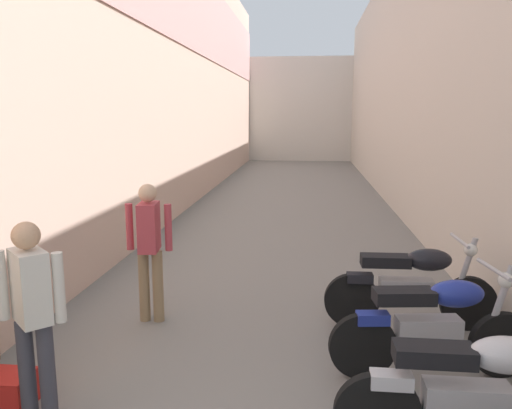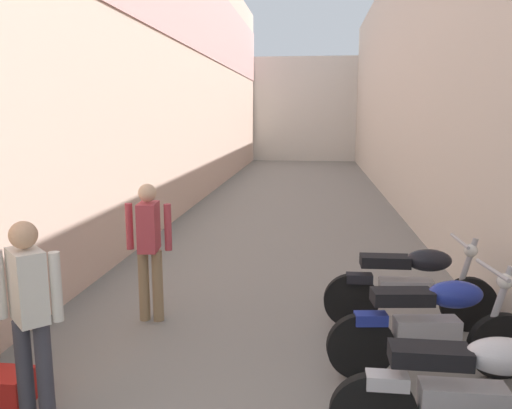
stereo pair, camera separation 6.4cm
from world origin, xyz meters
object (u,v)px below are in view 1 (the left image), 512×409
(motorcycle_third, at_px, (476,393))
(plastic_crate, at_px, (4,391))
(pedestrian_mid_alley, at_px, (32,309))
(motorcycle_fifth, at_px, (411,284))
(pedestrian_further_down, at_px, (149,242))
(motorcycle_fourth, at_px, (435,324))

(motorcycle_third, xyz_separation_m, plastic_crate, (-3.53, 0.28, -0.36))
(motorcycle_third, relative_size, pedestrian_mid_alley, 1.18)
(pedestrian_mid_alley, distance_m, plastic_crate, 0.89)
(motorcycle_fifth, xyz_separation_m, plastic_crate, (-3.53, -1.90, -0.36))
(motorcycle_third, height_order, pedestrian_further_down, pedestrian_further_down)
(motorcycle_third, xyz_separation_m, pedestrian_further_down, (-2.88, 2.09, 0.42))
(motorcycle_fifth, relative_size, plastic_crate, 4.21)
(motorcycle_fifth, bearing_deg, motorcycle_fourth, -90.00)
(motorcycle_fourth, relative_size, plastic_crate, 4.20)
(motorcycle_fourth, bearing_deg, motorcycle_third, -90.00)
(motorcycle_fourth, bearing_deg, plastic_crate, -166.62)
(motorcycle_fifth, bearing_deg, motorcycle_third, -90.00)
(pedestrian_further_down, height_order, plastic_crate, pedestrian_further_down)
(motorcycle_fifth, height_order, pedestrian_further_down, pedestrian_further_down)
(motorcycle_fifth, height_order, pedestrian_mid_alley, pedestrian_mid_alley)
(motorcycle_third, height_order, plastic_crate, motorcycle_third)
(pedestrian_further_down, xyz_separation_m, plastic_crate, (-0.65, -1.81, -0.78))
(motorcycle_fourth, distance_m, pedestrian_further_down, 3.06)
(motorcycle_third, xyz_separation_m, pedestrian_mid_alley, (-3.13, 0.10, 0.42))
(motorcycle_third, bearing_deg, pedestrian_mid_alley, 178.09)
(motorcycle_third, bearing_deg, motorcycle_fifth, 90.00)
(plastic_crate, bearing_deg, motorcycle_third, -4.58)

